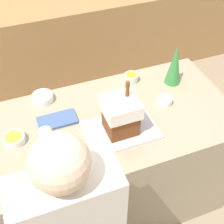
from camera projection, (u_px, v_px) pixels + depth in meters
The scene contains 11 objects.
ground_plane at pixel (111, 197), 2.58m from camera, with size 12.00×12.00×0.00m, color gray.
back_cabinet_block at pixel (55, 44), 3.44m from camera, with size 6.00×0.60×0.90m.
kitchen_island at pixel (110, 164), 2.26m from camera, with size 1.61×0.82×0.92m.
baking_tray at pixel (120, 130), 1.88m from camera, with size 0.43×0.30×0.01m.
gingerbread_house at pixel (121, 115), 1.79m from camera, with size 0.20×0.19×0.33m.
decorative_tree at pixel (175, 65), 2.11m from camera, with size 0.11×0.11×0.29m.
candy_bowl_front_corner at pixel (43, 98), 2.05m from camera, with size 0.14×0.14×0.05m.
candy_bowl_behind_tray at pixel (131, 77), 2.20m from camera, with size 0.10×0.10×0.05m.
candy_bowl_center_rear at pixel (164, 100), 2.04m from camera, with size 0.10×0.10×0.04m.
candy_bowl_far_right at pixel (14, 139), 1.80m from camera, with size 0.12×0.12×0.04m.
cookbook at pixel (57, 120), 1.92m from camera, with size 0.24×0.13×0.02m.
Camera 1 is at (-0.47, -1.28, 2.30)m, focal length 50.00 mm.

